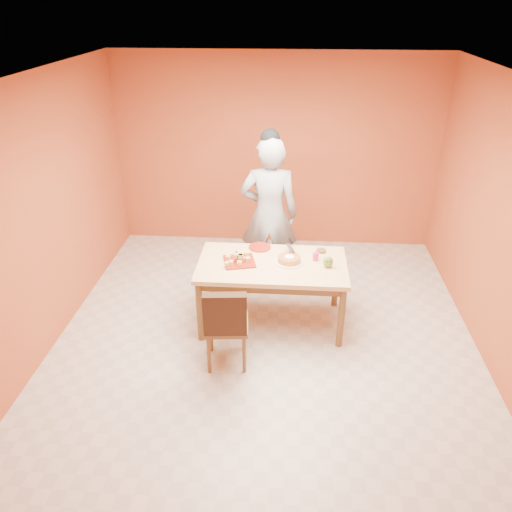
# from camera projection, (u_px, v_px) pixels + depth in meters

# --- Properties ---
(floor) EXTENTS (5.00, 5.00, 0.00)m
(floor) POSITION_uv_depth(u_px,v_px,m) (265.00, 341.00, 5.40)
(floor) COLOR beige
(floor) RESTS_ON ground
(ceiling) EXTENTS (5.00, 5.00, 0.00)m
(ceiling) POSITION_uv_depth(u_px,v_px,m) (268.00, 79.00, 4.13)
(ceiling) COLOR silver
(ceiling) RESTS_ON wall_back
(wall_back) EXTENTS (4.50, 0.00, 4.50)m
(wall_back) POSITION_uv_depth(u_px,v_px,m) (276.00, 153.00, 6.97)
(wall_back) COLOR #AF5128
(wall_back) RESTS_ON floor
(wall_left) EXTENTS (0.00, 5.00, 5.00)m
(wall_left) POSITION_uv_depth(u_px,v_px,m) (39.00, 220.00, 4.91)
(wall_left) COLOR #AF5128
(wall_left) RESTS_ON floor
(wall_right) EXTENTS (0.00, 5.00, 5.00)m
(wall_right) POSITION_uv_depth(u_px,v_px,m) (509.00, 235.00, 4.62)
(wall_right) COLOR #AF5128
(wall_right) RESTS_ON floor
(dining_table) EXTENTS (1.60, 0.90, 0.76)m
(dining_table) POSITION_uv_depth(u_px,v_px,m) (272.00, 271.00, 5.41)
(dining_table) COLOR #F4BE7F
(dining_table) RESTS_ON floor
(dining_chair) EXTENTS (0.47, 0.53, 0.93)m
(dining_chair) POSITION_uv_depth(u_px,v_px,m) (226.00, 323.00, 4.86)
(dining_chair) COLOR brown
(dining_chair) RESTS_ON floor
(pastry_pile) EXTENTS (0.29, 0.29, 0.09)m
(pastry_pile) POSITION_uv_depth(u_px,v_px,m) (239.00, 257.00, 5.35)
(pastry_pile) COLOR tan
(pastry_pile) RESTS_ON pastry_platter
(person) EXTENTS (0.71, 0.48, 1.92)m
(person) POSITION_uv_depth(u_px,v_px,m) (269.00, 215.00, 6.01)
(person) COLOR gray
(person) RESTS_ON floor
(pastry_platter) EXTENTS (0.39, 0.39, 0.02)m
(pastry_platter) POSITION_uv_depth(u_px,v_px,m) (239.00, 261.00, 5.37)
(pastry_platter) COLOR maroon
(pastry_platter) RESTS_ON dining_table
(red_dinner_plate) EXTENTS (0.32, 0.32, 0.02)m
(red_dinner_plate) POSITION_uv_depth(u_px,v_px,m) (260.00, 247.00, 5.68)
(red_dinner_plate) COLOR maroon
(red_dinner_plate) RESTS_ON dining_table
(white_cake_plate) EXTENTS (0.35, 0.35, 0.01)m
(white_cake_plate) POSITION_uv_depth(u_px,v_px,m) (289.00, 262.00, 5.37)
(white_cake_plate) COLOR silver
(white_cake_plate) RESTS_ON dining_table
(sponge_cake) EXTENTS (0.25, 0.25, 0.06)m
(sponge_cake) POSITION_uv_depth(u_px,v_px,m) (289.00, 259.00, 5.36)
(sponge_cake) COLOR #C97534
(sponge_cake) RESTS_ON white_cake_plate
(cake_server) EXTENTS (0.12, 0.25, 0.01)m
(cake_server) POSITION_uv_depth(u_px,v_px,m) (291.00, 249.00, 5.50)
(cake_server) COLOR silver
(cake_server) RESTS_ON sponge_cake
(egg_ornament) EXTENTS (0.11, 0.09, 0.13)m
(egg_ornament) POSITION_uv_depth(u_px,v_px,m) (328.00, 262.00, 5.25)
(egg_ornament) COLOR olive
(egg_ornament) RESTS_ON dining_table
(magenta_glass) EXTENTS (0.07, 0.07, 0.09)m
(magenta_glass) POSITION_uv_depth(u_px,v_px,m) (316.00, 256.00, 5.40)
(magenta_glass) COLOR #D72062
(magenta_glass) RESTS_ON dining_table
(checker_tin) EXTENTS (0.12, 0.12, 0.03)m
(checker_tin) POSITION_uv_depth(u_px,v_px,m) (321.00, 251.00, 5.58)
(checker_tin) COLOR #371D0F
(checker_tin) RESTS_ON dining_table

